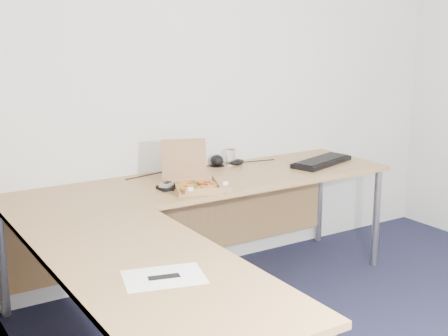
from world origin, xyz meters
TOP-DOWN VIEW (x-y plane):
  - desk at (-0.82, 0.97)m, footprint 2.50×2.20m
  - pizza_box at (-0.67, 1.24)m, footprint 0.27×0.31m
  - drinking_glass at (-0.17, 1.64)m, footprint 0.06×0.06m
  - keyboard at (0.39, 1.34)m, footprint 0.54×0.32m
  - mouse at (-0.12, 1.64)m, footprint 0.12×0.09m
  - wallet at (-0.81, 1.32)m, footprint 0.13×0.11m
  - phone at (-0.81, 1.32)m, footprint 0.12×0.10m
  - paper_sheet at (-1.41, 0.19)m, footprint 0.35×0.29m
  - dome_speaker at (-0.25, 1.68)m, footprint 0.10×0.10m
  - cable_bundle at (-0.40, 1.68)m, footprint 0.55×0.11m

SIDE VIEW (x-z plane):
  - desk at x=-0.82m, z-range 0.34..1.07m
  - paper_sheet at x=-1.41m, z-range 0.73..0.73m
  - cable_bundle at x=-0.40m, z-range 0.73..0.74m
  - wallet at x=-0.81m, z-range 0.73..0.75m
  - keyboard at x=0.39m, z-range 0.73..0.76m
  - mouse at x=-0.12m, z-range 0.73..0.77m
  - phone at x=-0.81m, z-range 0.75..0.77m
  - pizza_box at x=-0.67m, z-range 0.63..0.90m
  - dome_speaker at x=-0.25m, z-range 0.73..0.81m
  - drinking_glass at x=-0.17m, z-range 0.73..0.84m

